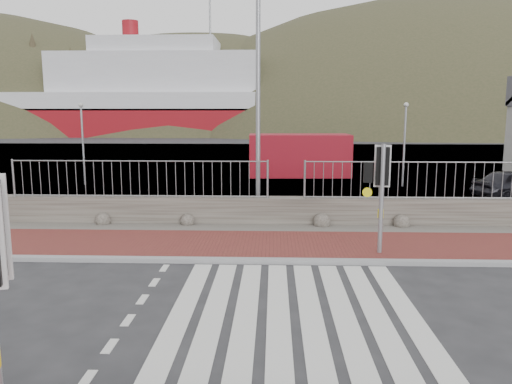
{
  "coord_description": "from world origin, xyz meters",
  "views": [
    {
      "loc": [
        -0.4,
        -8.87,
        3.72
      ],
      "look_at": [
        -0.83,
        3.0,
        1.78
      ],
      "focal_mm": 35.0,
      "sensor_mm": 36.0,
      "label": 1
    }
  ],
  "objects_px": {
    "traffic_signal_far": "(381,176)",
    "streetlight": "(263,73)",
    "shipping_container": "(299,155)",
    "ferry": "(116,100)"
  },
  "relations": [
    {
      "from": "traffic_signal_far",
      "to": "streetlight",
      "type": "relative_size",
      "value": 0.33
    },
    {
      "from": "streetlight",
      "to": "shipping_container",
      "type": "relative_size",
      "value": 1.54
    },
    {
      "from": "ferry",
      "to": "traffic_signal_far",
      "type": "distance_m",
      "value": 69.62
    },
    {
      "from": "traffic_signal_far",
      "to": "shipping_container",
      "type": "relative_size",
      "value": 0.5
    },
    {
      "from": "ferry",
      "to": "shipping_container",
      "type": "relative_size",
      "value": 8.74
    },
    {
      "from": "ferry",
      "to": "shipping_container",
      "type": "distance_m",
      "value": 54.68
    },
    {
      "from": "ferry",
      "to": "shipping_container",
      "type": "bearing_deg",
      "value": -61.87
    },
    {
      "from": "streetlight",
      "to": "shipping_container",
      "type": "xyz_separation_m",
      "value": [
        1.85,
        11.71,
        -3.77
      ]
    },
    {
      "from": "shipping_container",
      "to": "streetlight",
      "type": "bearing_deg",
      "value": -101.16
    },
    {
      "from": "streetlight",
      "to": "traffic_signal_far",
      "type": "bearing_deg",
      "value": -55.74
    }
  ]
}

